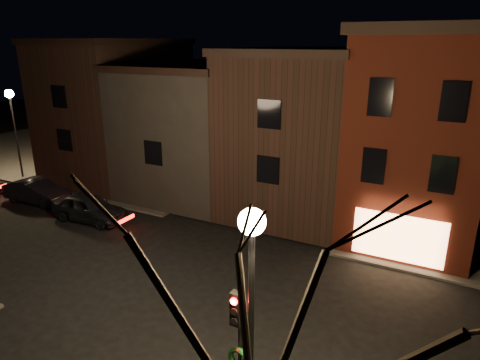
% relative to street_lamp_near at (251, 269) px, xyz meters
% --- Properties ---
extents(ground, '(120.00, 120.00, 0.00)m').
position_rel_street_lamp_near_xyz_m(ground, '(-6.20, 6.00, -5.18)').
color(ground, black).
rests_on(ground, ground).
extents(sidewalk_far_left, '(30.00, 30.00, 0.12)m').
position_rel_street_lamp_near_xyz_m(sidewalk_far_left, '(-26.20, 26.00, -5.12)').
color(sidewalk_far_left, '#2D2B28').
rests_on(sidewalk_far_left, ground).
extents(corner_building, '(6.50, 8.50, 10.50)m').
position_rel_street_lamp_near_xyz_m(corner_building, '(1.80, 15.47, 0.22)').
color(corner_building, '#4F170E').
rests_on(corner_building, ground).
extents(row_building_a, '(7.30, 10.30, 9.40)m').
position_rel_street_lamp_near_xyz_m(row_building_a, '(-4.70, 16.50, -0.34)').
color(row_building_a, black).
rests_on(row_building_a, ground).
extents(row_building_b, '(7.80, 10.30, 8.40)m').
position_rel_street_lamp_near_xyz_m(row_building_b, '(-11.95, 16.50, -0.85)').
color(row_building_b, black).
rests_on(row_building_b, ground).
extents(row_building_c, '(7.30, 10.30, 9.90)m').
position_rel_street_lamp_near_xyz_m(row_building_c, '(-19.20, 16.50, -0.09)').
color(row_building_c, black).
rests_on(row_building_c, ground).
extents(street_lamp_near, '(0.60, 0.60, 6.48)m').
position_rel_street_lamp_near_xyz_m(street_lamp_near, '(0.00, 0.00, 0.00)').
color(street_lamp_near, black).
rests_on(street_lamp_near, sidewalk_near_right).
extents(street_lamp_far, '(0.60, 0.60, 6.48)m').
position_rel_street_lamp_near_xyz_m(street_lamp_far, '(-25.20, 12.20, 0.00)').
color(street_lamp_far, black).
rests_on(street_lamp_far, sidewalk_far_left).
extents(traffic_signal, '(0.58, 0.38, 4.05)m').
position_rel_street_lamp_near_xyz_m(traffic_signal, '(-0.60, 0.49, -2.37)').
color(traffic_signal, black).
rests_on(traffic_signal, sidewalk_near_right).
extents(bare_tree_right, '(6.40, 6.40, 8.50)m').
position_rel_street_lamp_near_xyz_m(bare_tree_right, '(1.30, -2.50, 0.97)').
color(bare_tree_right, black).
rests_on(bare_tree_right, sidewalk_near_right).
extents(parked_car_a, '(4.68, 2.11, 1.56)m').
position_rel_street_lamp_near_xyz_m(parked_car_a, '(-14.65, 8.75, -4.40)').
color(parked_car_a, black).
rests_on(parked_car_a, ground).
extents(parked_car_b, '(4.63, 1.81, 1.50)m').
position_rel_street_lamp_near_xyz_m(parked_car_b, '(-19.74, 9.27, -4.43)').
color(parked_car_b, black).
rests_on(parked_car_b, ground).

